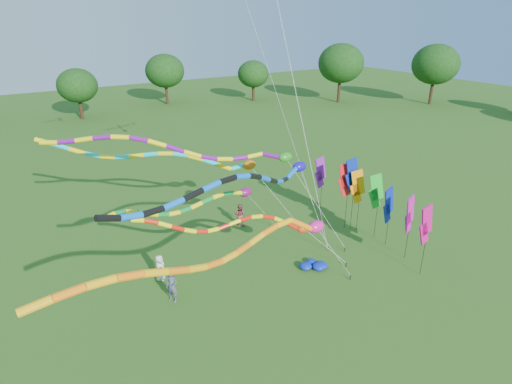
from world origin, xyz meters
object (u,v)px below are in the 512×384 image
person_c (240,215)px  person_a (160,268)px  person_b (172,286)px  blue_nylon_heap (316,264)px  tube_kite_red (245,225)px  tube_kite_orange (240,247)px

person_c → person_a: bearing=72.1°
person_b → person_c: (7.46, 5.71, -0.10)m
blue_nylon_heap → person_a: (-8.35, 3.77, 0.60)m
blue_nylon_heap → person_c: 7.35m
blue_nylon_heap → person_b: 8.69m
tube_kite_red → person_b: 5.02m
tube_kite_red → person_c: bearing=81.7°
person_c → blue_nylon_heap: bearing=145.0°
person_a → person_c: bearing=-24.8°
tube_kite_orange → person_c: (6.23, 10.82, -4.58)m
blue_nylon_heap → person_a: bearing=155.7°
tube_kite_red → person_a: 5.61m
blue_nylon_heap → person_a: size_ratio=0.89×
person_a → person_b: bearing=-144.6°
person_b → person_c: bearing=92.3°
person_a → blue_nylon_heap: bearing=-74.5°
blue_nylon_heap → person_b: (-8.52, 1.54, 0.73)m
tube_kite_orange → person_b: (-1.23, 5.12, -4.48)m
person_a → tube_kite_red: bearing=-83.3°
tube_kite_orange → person_c: tube_kite_orange is taller
tube_kite_orange → blue_nylon_heap: size_ratio=11.21×
person_a → person_b: size_ratio=0.86×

